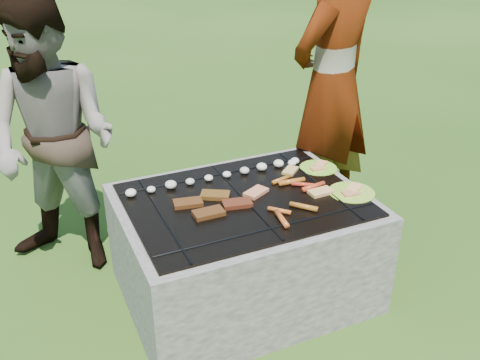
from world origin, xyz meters
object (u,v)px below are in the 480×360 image
Objects in this scene: fire_pit at (244,250)px; bystander at (54,141)px; plate_far at (318,168)px; plate_near at (352,193)px; cook at (332,85)px.

bystander is at bearing 139.68° from fire_pit.
plate_far is 0.34m from plate_near.
plate_far is at bearing 89.97° from plate_near.
plate_far is at bearing 30.19° from cook.
cook is 1.75m from bystander.
plate_far is 0.63m from cook.
cook is at bearing 50.89° from plate_far.
plate_far is at bearing 16.27° from fire_pit.
cook is (0.32, 0.74, 0.36)m from plate_near.
cook reaches higher than plate_near.
bystander is (-1.41, 0.56, 0.20)m from plate_far.
plate_near reaches higher than fire_pit.
cook is at bearing 35.78° from bystander.
plate_near is at bearing -17.37° from fire_pit.
plate_far is 0.13× the size of cook.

